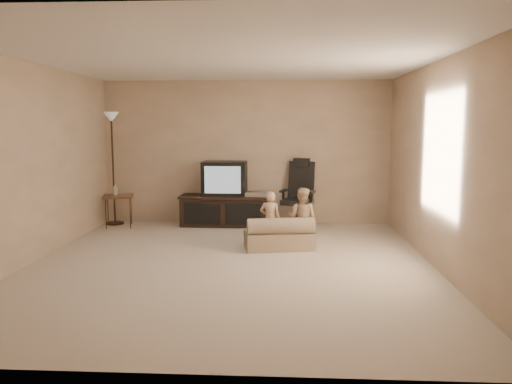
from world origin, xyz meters
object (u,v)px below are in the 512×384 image
at_px(side_table, 118,196).
at_px(floor_lamp, 112,143).
at_px(child_sofa, 279,236).
at_px(tv_stand, 225,199).
at_px(toddler_right, 302,218).
at_px(office_chair, 299,203).
at_px(toddler_left, 270,219).

bearing_deg(side_table, floor_lamp, 122.99).
distance_m(floor_lamp, child_sofa, 3.55).
bearing_deg(side_table, tv_stand, 7.07).
bearing_deg(toddler_right, floor_lamp, -5.82).
bearing_deg(child_sofa, floor_lamp, 140.17).
bearing_deg(child_sofa, toddler_right, 6.86).
xyz_separation_m(side_table, toddler_right, (3.07, -1.31, -0.10)).
bearing_deg(office_chair, floor_lamp, -162.33).
distance_m(side_table, toddler_left, 2.94).
relative_size(child_sofa, toddler_right, 1.19).
height_order(floor_lamp, child_sofa, floor_lamp).
xyz_separation_m(child_sofa, toddler_left, (-0.13, 0.10, 0.21)).
relative_size(toddler_left, toddler_right, 0.93).
distance_m(floor_lamp, toddler_left, 3.33).
bearing_deg(side_table, child_sofa, -27.10).
bearing_deg(tv_stand, floor_lamp, -178.73).
xyz_separation_m(child_sofa, toddler_right, (0.31, 0.10, 0.24)).
bearing_deg(toddler_left, child_sofa, 147.23).
distance_m(child_sofa, toddler_left, 0.27).
distance_m(tv_stand, side_table, 1.82).
height_order(side_table, floor_lamp, floor_lamp).
distance_m(office_chair, toddler_right, 1.47).
distance_m(side_table, toddler_right, 3.34).
bearing_deg(toddler_left, tv_stand, -57.26).
relative_size(side_table, toddler_left, 0.92).
bearing_deg(toddler_right, office_chair, -70.23).
bearing_deg(child_sofa, tv_stand, 109.74).
height_order(child_sofa, toddler_left, toddler_left).
bearing_deg(toddler_right, tv_stand, -30.84).
relative_size(tv_stand, toddler_right, 1.82).
bearing_deg(office_chair, child_sofa, -82.39).
bearing_deg(tv_stand, toddler_right, -49.31).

